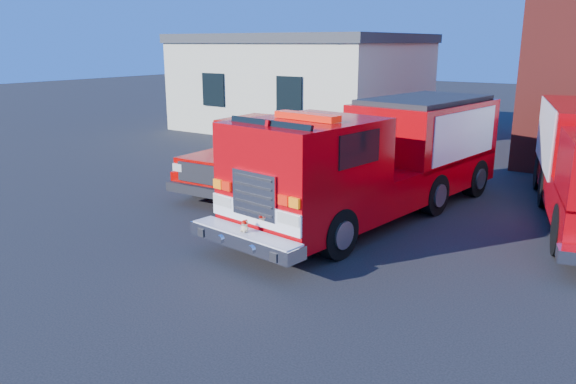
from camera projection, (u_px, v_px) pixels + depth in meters
The scene contains 4 objects.
ground at pixel (321, 240), 11.66m from camera, with size 100.00×100.00×0.00m, color black.
side_building at pixel (303, 81), 26.37m from camera, with size 10.20×8.20×4.35m.
fire_engine at pixel (379, 158), 13.05m from camera, with size 3.46×8.85×2.65m.
pickup_truck at pixel (269, 154), 15.92m from camera, with size 2.35×6.03×1.95m.
Camera 1 is at (5.71, -9.43, 3.98)m, focal length 35.00 mm.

